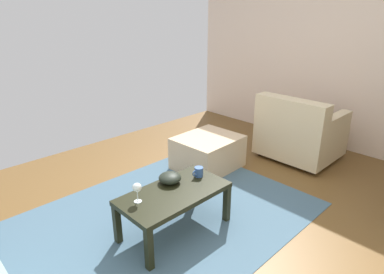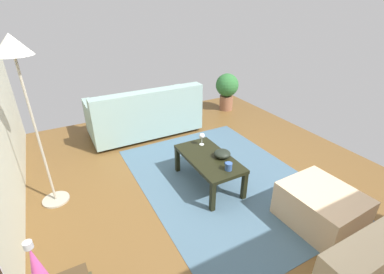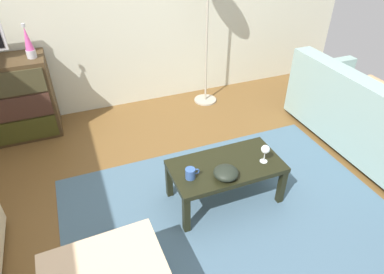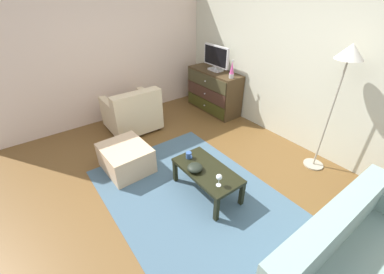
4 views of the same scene
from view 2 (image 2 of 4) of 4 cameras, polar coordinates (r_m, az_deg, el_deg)
ground_plane at (r=3.22m, az=5.64°, el=-12.19°), size 5.64×4.50×0.05m
area_rug at (r=3.42m, az=6.62°, el=-8.91°), size 2.60×1.90×0.01m
lava_lamp at (r=1.41m, az=-29.31°, el=-23.71°), size 0.09×0.09×0.33m
coffee_table at (r=3.18m, az=3.50°, el=-4.96°), size 0.90×0.47×0.37m
wine_glass at (r=3.35m, az=2.08°, el=0.17°), size 0.07×0.07×0.16m
mug at (r=2.93m, az=7.62°, el=-6.09°), size 0.11×0.08×0.08m
bowl_decorative at (r=3.14m, az=6.34°, el=-3.48°), size 0.19×0.19×0.09m
couch_large at (r=4.47m, az=-9.86°, el=4.51°), size 0.85×1.72×0.80m
ottoman at (r=3.01m, az=25.28°, el=-13.14°), size 0.72×0.62×0.38m
standing_lamp at (r=2.86m, az=-32.78°, el=12.74°), size 0.32×0.32×1.75m
potted_plant at (r=5.43m, az=7.31°, el=10.06°), size 0.44×0.44×0.72m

